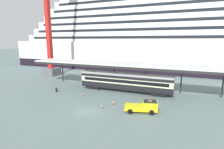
# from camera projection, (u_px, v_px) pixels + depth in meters

# --- Properties ---
(ground_plane) EXTENTS (400.00, 400.00, 0.00)m
(ground_plane) POSITION_uv_depth(u_px,v_px,m) (87.00, 111.00, 28.63)
(ground_plane) COLOR slate
(cruise_ship) EXTENTS (138.47, 31.06, 38.77)m
(cruise_ship) POSITION_uv_depth(u_px,v_px,m) (184.00, 36.00, 67.19)
(cruise_ship) COLOR black
(cruise_ship) RESTS_ON ground
(platform_canopy) EXTENTS (46.63, 6.35, 6.30)m
(platform_canopy) POSITION_uv_depth(u_px,v_px,m) (126.00, 65.00, 38.81)
(platform_canopy) COLOR silver
(platform_canopy) RESTS_ON ground
(train_carriage) EXTENTS (20.76, 2.81, 4.11)m
(train_carriage) POSITION_uv_depth(u_px,v_px,m) (125.00, 82.00, 39.15)
(train_carriage) COLOR black
(train_carriage) RESTS_ON ground
(service_truck) EXTENTS (5.54, 3.29, 2.02)m
(service_truck) POSITION_uv_depth(u_px,v_px,m) (144.00, 106.00, 28.07)
(service_truck) COLOR yellow
(service_truck) RESTS_ON ground
(traffic_cone_near) EXTENTS (0.36, 0.36, 0.78)m
(traffic_cone_near) POSITION_uv_depth(u_px,v_px,m) (113.00, 102.00, 31.55)
(traffic_cone_near) COLOR black
(traffic_cone_near) RESTS_ON ground
(traffic_cone_mid) EXTENTS (0.36, 0.36, 0.74)m
(traffic_cone_mid) POSITION_uv_depth(u_px,v_px,m) (83.00, 94.00, 36.30)
(traffic_cone_mid) COLOR black
(traffic_cone_mid) RESTS_ON ground
(traffic_cone_far) EXTENTS (0.36, 0.36, 0.68)m
(traffic_cone_far) POSITION_uv_depth(u_px,v_px,m) (102.00, 106.00, 29.96)
(traffic_cone_far) COLOR black
(traffic_cone_far) RESTS_ON ground
(dockside_crane) EXTENTS (15.97, 4.40, 60.29)m
(dockside_crane) POSITION_uv_depth(u_px,v_px,m) (49.00, 13.00, 53.84)
(dockside_crane) COLOR #595960
(dockside_crane) RESTS_ON ground
(quay_bollard) EXTENTS (0.48, 0.48, 0.96)m
(quay_bollard) POSITION_uv_depth(u_px,v_px,m) (56.00, 90.00, 39.19)
(quay_bollard) COLOR black
(quay_bollard) RESTS_ON ground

